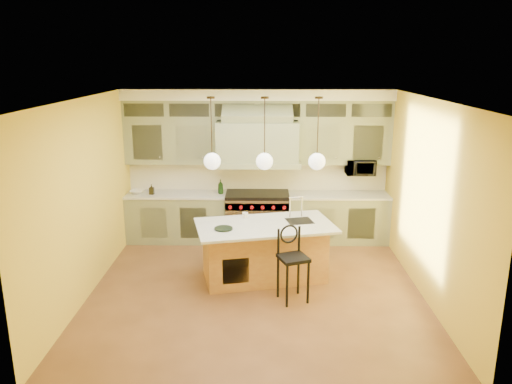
{
  "coord_description": "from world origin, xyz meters",
  "views": [
    {
      "loc": [
        0.09,
        -7.02,
        3.44
      ],
      "look_at": [
        -0.01,
        0.7,
        1.37
      ],
      "focal_mm": 35.0,
      "sensor_mm": 36.0,
      "label": 1
    }
  ],
  "objects_px": {
    "kitchen_island": "(264,250)",
    "counter_stool": "(292,259)",
    "microwave": "(360,167)",
    "range": "(257,217)"
  },
  "relations": [
    {
      "from": "range",
      "to": "kitchen_island",
      "type": "distance_m",
      "value": 1.7
    },
    {
      "from": "counter_stool",
      "to": "range",
      "type": "bearing_deg",
      "value": 81.19
    },
    {
      "from": "microwave",
      "to": "counter_stool",
      "type": "bearing_deg",
      "value": -119.0
    },
    {
      "from": "kitchen_island",
      "to": "counter_stool",
      "type": "distance_m",
      "value": 0.87
    },
    {
      "from": "range",
      "to": "counter_stool",
      "type": "bearing_deg",
      "value": -77.74
    },
    {
      "from": "kitchen_island",
      "to": "counter_stool",
      "type": "bearing_deg",
      "value": -74.72
    },
    {
      "from": "range",
      "to": "kitchen_island",
      "type": "height_order",
      "value": "kitchen_island"
    },
    {
      "from": "range",
      "to": "microwave",
      "type": "xyz_separation_m",
      "value": [
        1.95,
        0.11,
        0.96
      ]
    },
    {
      "from": "kitchen_island",
      "to": "microwave",
      "type": "bearing_deg",
      "value": 31.99
    },
    {
      "from": "range",
      "to": "kitchen_island",
      "type": "bearing_deg",
      "value": -85.59
    }
  ]
}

